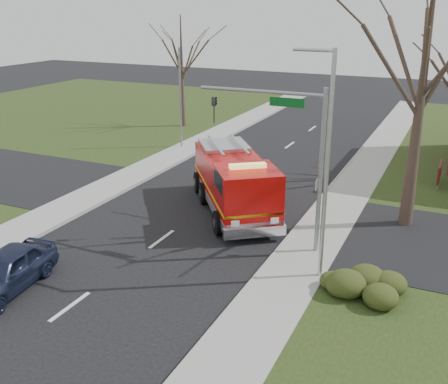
% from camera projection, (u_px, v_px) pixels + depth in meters
% --- Properties ---
extents(ground, '(120.00, 120.00, 0.00)m').
position_uv_depth(ground, '(162.00, 239.00, 22.95)').
color(ground, black).
rests_on(ground, ground).
extents(sidewalk_right, '(2.40, 80.00, 0.15)m').
position_uv_depth(sidewalk_right, '(298.00, 266.00, 20.48)').
color(sidewalk_right, gray).
rests_on(sidewalk_right, ground).
extents(sidewalk_left, '(2.40, 80.00, 0.15)m').
position_uv_depth(sidewalk_left, '(52.00, 215.00, 25.38)').
color(sidewalk_left, gray).
rests_on(sidewalk_left, ground).
extents(health_center_sign, '(0.12, 2.00, 1.40)m').
position_uv_depth(health_center_sign, '(439.00, 172.00, 29.19)').
color(health_center_sign, '#511216').
rests_on(health_center_sign, ground).
extents(hedge_corner, '(2.80, 2.00, 0.90)m').
position_uv_depth(hedge_corner, '(367.00, 281.00, 18.35)').
color(hedge_corner, '#2B3814').
rests_on(hedge_corner, lawn_right).
extents(bare_tree_near, '(6.00, 6.00, 12.00)m').
position_uv_depth(bare_tree_near, '(425.00, 63.00, 21.83)').
color(bare_tree_near, '#382921').
rests_on(bare_tree_near, ground).
extents(bare_tree_left, '(4.50, 4.50, 9.00)m').
position_uv_depth(bare_tree_left, '(181.00, 59.00, 42.12)').
color(bare_tree_left, '#382921').
rests_on(bare_tree_left, ground).
extents(traffic_signal_mast, '(5.29, 0.18, 6.80)m').
position_uv_depth(traffic_signal_mast, '(290.00, 139.00, 20.59)').
color(traffic_signal_mast, gray).
rests_on(traffic_signal_mast, ground).
extents(streetlight_pole, '(1.48, 0.16, 8.40)m').
position_uv_depth(streetlight_pole, '(326.00, 162.00, 18.17)').
color(streetlight_pole, '#B7BABF').
rests_on(streetlight_pole, ground).
extents(utility_pole_far, '(0.14, 0.14, 7.00)m').
position_uv_depth(utility_pole_far, '(180.00, 99.00, 36.42)').
color(utility_pole_far, gray).
rests_on(utility_pole_far, ground).
extents(fire_engine, '(6.86, 7.95, 3.19)m').
position_uv_depth(fire_engine, '(235.00, 184.00, 25.60)').
color(fire_engine, '#BB0908').
rests_on(fire_engine, ground).
extents(parked_car_maroon, '(2.33, 4.60, 1.50)m').
position_uv_depth(parked_car_maroon, '(6.00, 271.00, 18.67)').
color(parked_car_maroon, '#192038').
rests_on(parked_car_maroon, ground).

